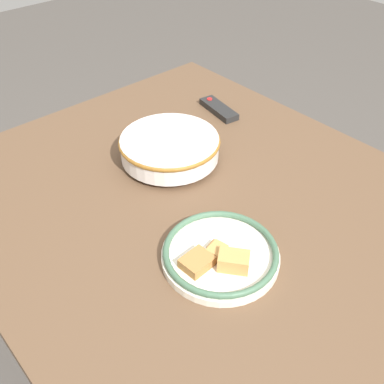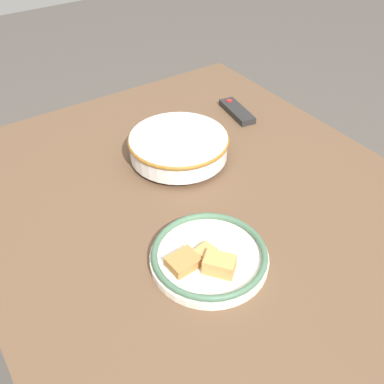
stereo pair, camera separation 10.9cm
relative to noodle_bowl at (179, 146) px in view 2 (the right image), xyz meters
name	(u,v)px [view 2 (the right image)]	position (x,y,z in m)	size (l,w,h in m)	color
ground_plane	(207,364)	(0.23, -0.05, -0.75)	(8.00, 8.00, 0.00)	#4C4742
dining_table	(212,232)	(0.23, -0.05, -0.11)	(1.37, 1.07, 0.71)	brown
noodle_bowl	(179,146)	(0.00, 0.00, 0.00)	(0.28, 0.28, 0.07)	silver
food_plate	(209,257)	(0.36, -0.15, -0.03)	(0.25, 0.25, 0.05)	silver
tv_remote	(237,111)	(-0.10, 0.29, -0.03)	(0.16, 0.07, 0.02)	black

